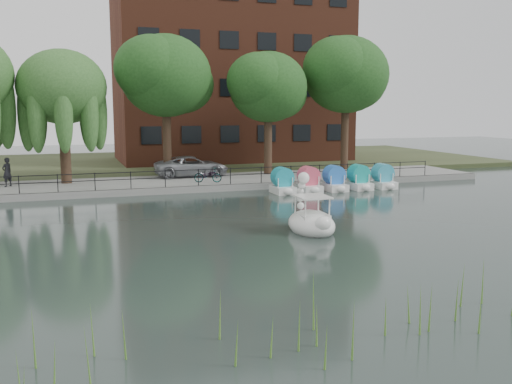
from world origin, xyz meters
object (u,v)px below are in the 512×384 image
bicycle (208,174)px  swan_boat (311,219)px  pedestrian (7,170)px  minivan (192,165)px

bicycle → swan_boat: 13.43m
bicycle → swan_boat: bearing=-155.7°
pedestrian → swan_boat: pedestrian is taller
bicycle → minivan: bearing=25.2°
pedestrian → swan_boat: 19.97m
pedestrian → bicycle: bearing=127.1°
swan_boat → pedestrian: bearing=131.8°
swan_boat → bicycle: bearing=96.5°
pedestrian → swan_boat: bearing=86.4°
minivan → swan_boat: size_ratio=1.94×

